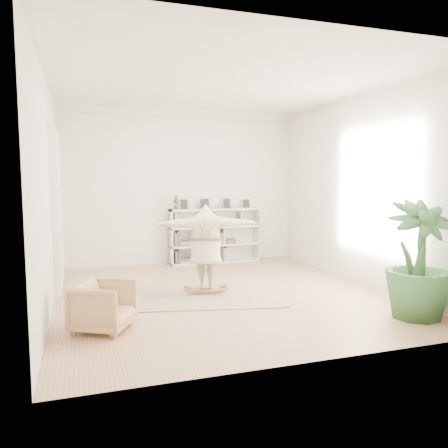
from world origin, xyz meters
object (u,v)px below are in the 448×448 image
object	(u,v)px
person	(206,245)
rocker_board	(206,290)
bookshelf	(215,236)
houseplant	(418,260)
armchair	(103,306)

from	to	relation	value
person	rocker_board	bearing A→B (deg)	101.99
bookshelf	person	world-z (taller)	bookshelf
bookshelf	rocker_board	world-z (taller)	bookshelf
houseplant	rocker_board	bearing A→B (deg)	139.13
bookshelf	houseplant	size ratio (longest dim) A/B	1.29
bookshelf	armchair	size ratio (longest dim) A/B	3.06
rocker_board	houseplant	xyz separation A→B (m)	(2.55, -2.21, 0.78)
bookshelf	rocker_board	distance (m)	2.93
bookshelf	houseplant	xyz separation A→B (m)	(1.56, -4.91, 0.22)
bookshelf	person	distance (m)	2.89
person	houseplant	size ratio (longest dim) A/B	1.06
armchair	houseplant	bearing A→B (deg)	-73.22
bookshelf	armchair	xyz separation A→B (m)	(-2.79, -4.05, -0.31)
person	houseplant	bearing A→B (deg)	151.11
bookshelf	person	xyz separation A→B (m)	(-1.00, -2.70, 0.23)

